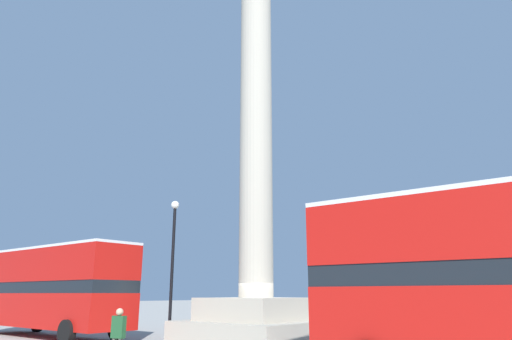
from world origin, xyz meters
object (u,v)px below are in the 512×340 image
(bus_a, at_px, (55,287))
(pedestrian_near_lamp, at_px, (118,334))
(street_lamp, at_px, (172,267))
(monument_column, at_px, (256,206))

(bus_a, bearing_deg, pedestrian_near_lamp, -18.75)
(pedestrian_near_lamp, bearing_deg, street_lamp, 114.68)
(monument_column, relative_size, street_lamp, 3.22)
(bus_a, bearing_deg, street_lamp, 17.14)
(street_lamp, relative_size, pedestrian_near_lamp, 3.82)
(bus_a, distance_m, pedestrian_near_lamp, 11.27)
(street_lamp, distance_m, pedestrian_near_lamp, 7.32)
(monument_column, bearing_deg, street_lamp, -145.90)
(pedestrian_near_lamp, bearing_deg, monument_column, 85.06)
(bus_a, xyz_separation_m, street_lamp, (6.43, 2.10, 0.83))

